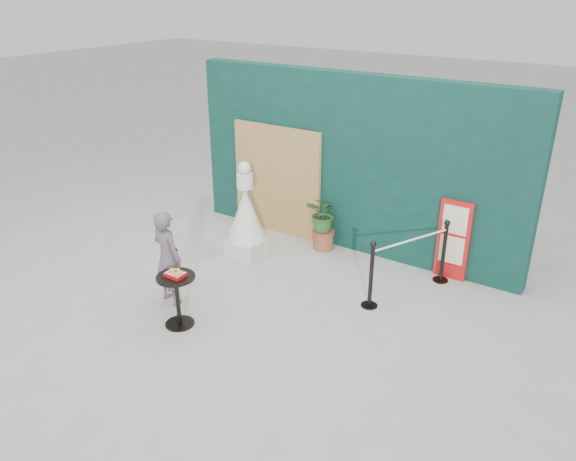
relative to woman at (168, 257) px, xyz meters
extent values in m
plane|color=#ADAAA5|center=(1.27, 0.00, -0.71)|extent=(60.00, 60.00, 0.00)
cube|color=#0A2F25|center=(1.27, 3.15, 0.79)|extent=(6.00, 0.30, 3.00)
cube|color=tan|center=(-0.13, 2.94, 0.29)|extent=(1.80, 0.08, 2.00)
imported|color=#64565D|center=(0.00, 0.00, 0.00)|extent=(0.57, 0.42, 1.42)
cube|color=red|center=(3.17, 2.96, -0.06)|extent=(0.50, 0.06, 1.30)
cube|color=beige|center=(3.17, 2.92, 0.29)|extent=(0.38, 0.02, 0.45)
cube|color=beige|center=(3.17, 2.92, -0.21)|extent=(0.38, 0.02, 0.45)
cube|color=red|center=(3.17, 2.92, -0.56)|extent=(0.38, 0.02, 0.18)
cube|color=silver|center=(0.02, 1.81, -0.56)|extent=(0.56, 0.56, 0.31)
cone|color=silver|center=(0.02, 1.81, 0.05)|extent=(0.65, 0.65, 0.92)
cylinder|color=silver|center=(0.02, 1.81, 0.63)|extent=(0.26, 0.26, 0.24)
sphere|color=white|center=(0.02, 1.81, 0.86)|extent=(0.20, 0.20, 0.20)
cylinder|color=black|center=(0.54, -0.39, -0.70)|extent=(0.40, 0.40, 0.02)
cylinder|color=black|center=(0.54, -0.39, -0.35)|extent=(0.06, 0.06, 0.72)
cylinder|color=black|center=(0.54, -0.39, 0.02)|extent=(0.52, 0.52, 0.03)
cube|color=#AA1212|center=(0.54, -0.39, 0.06)|extent=(0.26, 0.19, 0.05)
cube|color=red|center=(0.54, -0.39, 0.09)|extent=(0.24, 0.17, 0.00)
cube|color=#CA834A|center=(0.50, -0.38, 0.11)|extent=(0.15, 0.14, 0.02)
cube|color=#E59C53|center=(0.59, -0.41, 0.11)|extent=(0.13, 0.13, 0.02)
cone|color=yellow|center=(0.56, -0.34, 0.12)|extent=(0.06, 0.06, 0.06)
cylinder|color=#984F32|center=(0.98, 2.76, -0.57)|extent=(0.35, 0.35, 0.29)
cylinder|color=#984C31|center=(0.98, 2.76, -0.40)|extent=(0.39, 0.39, 0.05)
imported|color=#2A5825|center=(0.98, 2.76, -0.05)|extent=(0.57, 0.50, 0.64)
cylinder|color=black|center=(2.50, 1.48, -0.70)|extent=(0.24, 0.24, 0.02)
cylinder|color=black|center=(2.50, 1.48, -0.23)|extent=(0.06, 0.06, 0.96)
sphere|color=black|center=(2.50, 1.48, 0.28)|extent=(0.09, 0.09, 0.09)
cylinder|color=black|center=(3.10, 2.78, -0.70)|extent=(0.24, 0.24, 0.02)
cylinder|color=black|center=(3.10, 2.78, -0.23)|extent=(0.06, 0.06, 0.96)
sphere|color=black|center=(3.10, 2.78, 0.28)|extent=(0.09, 0.09, 0.09)
cylinder|color=white|center=(2.80, 2.13, 0.17)|extent=(0.63, 1.31, 0.03)
camera|label=1|loc=(5.38, -5.00, 3.62)|focal=35.00mm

